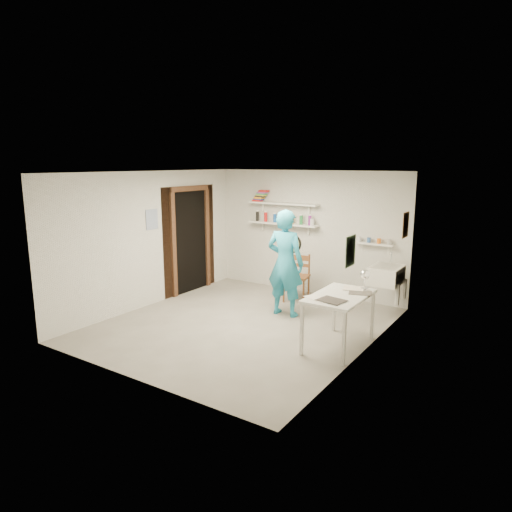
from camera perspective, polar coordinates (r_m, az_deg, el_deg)
The scene contains 27 objects.
floor at distance 7.39m, azimuth -1.73°, elevation -8.60°, with size 4.00×4.50×0.02m, color slate.
ceiling at distance 6.94m, azimuth -1.85°, elevation 10.50°, with size 4.00×4.50×0.02m, color silver.
wall_back at distance 8.98m, azimuth 6.55°, elevation 2.94°, with size 4.00×0.02×2.40m, color silver.
wall_front at distance 5.42m, azimuth -15.68°, elevation -3.19°, with size 4.00×0.02×2.40m, color silver.
wall_left at distance 8.37m, azimuth -13.12°, elevation 2.07°, with size 0.02×4.50×2.40m, color silver.
wall_right at distance 6.15m, azimuth 13.71°, elevation -1.34°, with size 0.02×4.50×2.40m, color silver.
doorway_recess at distance 9.13m, azimuth -8.22°, elevation 1.77°, with size 0.02×0.90×2.00m, color black.
corridor_box at distance 9.60m, azimuth -11.41°, elevation 2.45°, with size 1.40×1.50×2.10m, color brown.
door_lintel at distance 9.00m, azimuth -8.32°, elevation 8.36°, with size 0.06×1.05×0.10m, color brown.
door_jamb_near at distance 8.75m, azimuth -10.29°, elevation 1.28°, with size 0.06×0.10×2.00m, color brown.
door_jamb_far at distance 9.49m, azimuth -6.13°, elevation 2.20°, with size 0.06×0.10×2.00m, color brown.
shelf_lower at distance 9.08m, azimuth 3.38°, elevation 4.05°, with size 1.50×0.22×0.03m, color white.
shelf_upper at distance 9.04m, azimuth 3.41°, elevation 6.56°, with size 1.50×0.22×0.03m, color white.
ledge_shelf at distance 8.39m, azimuth 14.50°, elevation 1.48°, with size 0.70×0.14×0.03m, color white.
poster_left at distance 8.34m, azimuth -12.88°, elevation 4.48°, with size 0.01×0.28×0.36m, color #334C7F.
poster_right_a at distance 7.80m, azimuth 18.20°, elevation 3.71°, with size 0.01×0.34×0.42m, color #995933.
poster_right_b at distance 5.60m, azimuth 11.73°, elevation 0.61°, with size 0.01×0.30×0.38m, color #3F724C.
belfast_sink at distance 7.92m, azimuth 15.96°, elevation -2.30°, with size 0.48×0.60×0.30m, color white.
man at distance 7.61m, azimuth 3.68°, elevation -0.90°, with size 0.65×0.43×1.80m, color #2595BB.
wall_clock at distance 7.74m, azimuth 4.57°, elevation 1.56°, with size 0.32×0.32×0.04m, color beige.
wooden_chair at distance 8.49m, azimuth 5.08°, elevation -2.57°, with size 0.44×0.42×0.94m, color brown.
work_table at distance 6.52m, azimuth 10.30°, elevation -7.99°, with size 0.68×1.14×0.76m, color silver.
desk_lamp at distance 6.69m, azimuth 13.50°, elevation -2.26°, with size 0.14×0.14×0.14m, color white.
spray_cans at distance 9.07m, azimuth 3.39°, elevation 4.68°, with size 1.26×0.06×0.17m.
book_stack at distance 9.30m, azimuth 0.57°, elevation 7.51°, with size 0.32×0.14×0.22m.
ledge_pots at distance 8.38m, azimuth 14.52°, elevation 1.89°, with size 0.48×0.07×0.09m.
papers at distance 6.40m, azimuth 10.42°, elevation -4.73°, with size 0.30×0.22×0.02m.
Camera 1 is at (4.00, -5.67, 2.55)m, focal length 32.00 mm.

